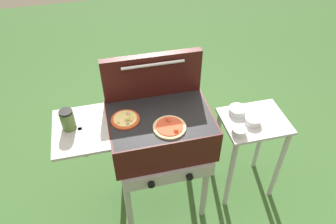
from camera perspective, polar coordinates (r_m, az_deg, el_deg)
name	(u,v)px	position (r m, az deg, el deg)	size (l,w,h in m)	color
ground_plane	(162,199)	(2.69, -1.07, -14.93)	(8.00, 8.00, 0.00)	#38602D
grill	(158,133)	(2.09, -1.68, -3.70)	(0.96, 0.53, 0.90)	#38110F
grill_lid_open	(152,75)	(2.06, -2.76, 6.38)	(0.63, 0.08, 0.30)	#38110F
pizza_cheese	(126,119)	(1.97, -7.36, -1.27)	(0.17, 0.17, 0.04)	#C64723
pizza_pepperoni	(170,127)	(1.91, 0.30, -2.61)	(0.20, 0.20, 0.04)	beige
sauce_jar	(68,120)	(1.96, -17.08, -1.29)	(0.08, 0.08, 0.13)	#4C6B2D
prep_table	(250,140)	(2.45, 14.08, -4.78)	(0.44, 0.36, 0.72)	#B2B2B7
topping_bowl_near	(253,121)	(2.27, 14.51, -1.46)	(0.11, 0.11, 0.04)	silver
topping_bowl_far	(237,111)	(2.32, 11.97, 0.25)	(0.12, 0.12, 0.04)	silver
topping_bowl_middle	(239,131)	(2.17, 12.25, -3.31)	(0.10, 0.10, 0.04)	silver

